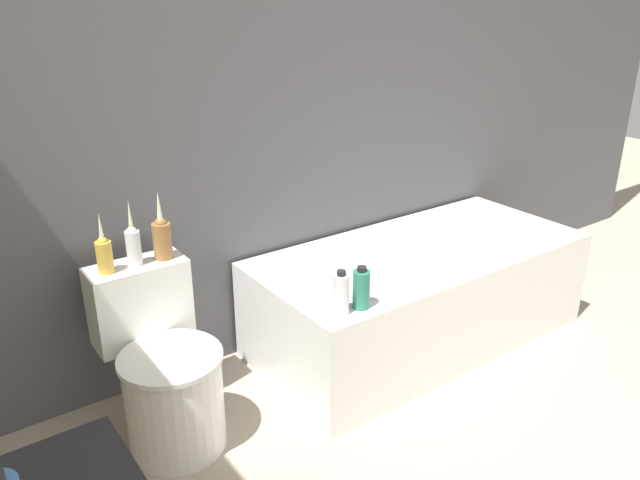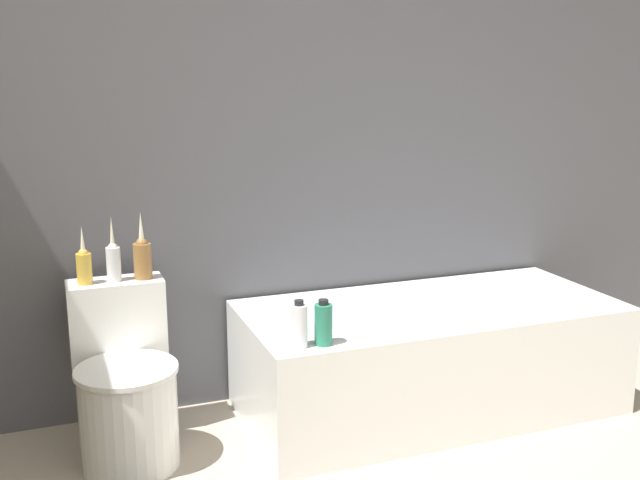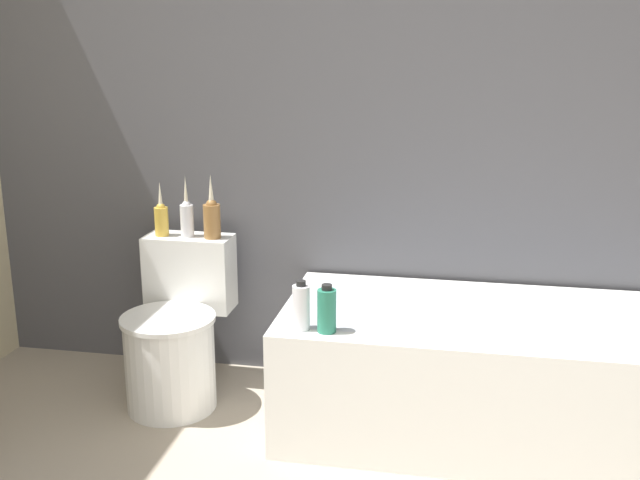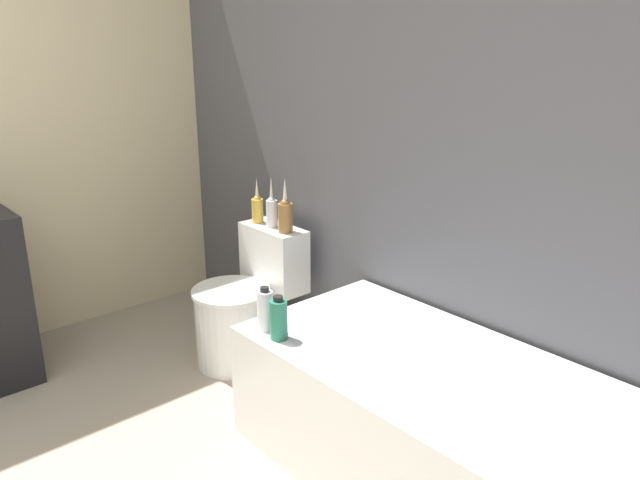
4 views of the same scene
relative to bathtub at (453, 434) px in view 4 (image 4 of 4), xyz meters
name	(u,v)px [view 4 (image 4 of 4)]	position (x,y,z in m)	size (l,w,h in m)	color
wall_back_tiled	(399,115)	(-0.70, 0.44, 1.05)	(6.40, 0.06, 2.60)	#4C4C51
bathtub	(453,434)	(0.00, 0.00, 0.00)	(1.69, 0.78, 0.50)	white
toilet	(244,306)	(-1.35, 0.03, 0.04)	(0.40, 0.56, 0.69)	white
vase_gold	(257,208)	(-1.47, 0.21, 0.51)	(0.06, 0.06, 0.24)	gold
vase_silver	(272,210)	(-1.35, 0.22, 0.52)	(0.06, 0.06, 0.27)	silver
vase_bronze	(285,214)	(-1.23, 0.22, 0.53)	(0.07, 0.07, 0.28)	olive
shampoo_bottle_tall	(265,310)	(-0.73, -0.29, 0.33)	(0.06, 0.06, 0.19)	silver
shampoo_bottle_short	(279,319)	(-0.63, -0.30, 0.33)	(0.07, 0.07, 0.18)	#267259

